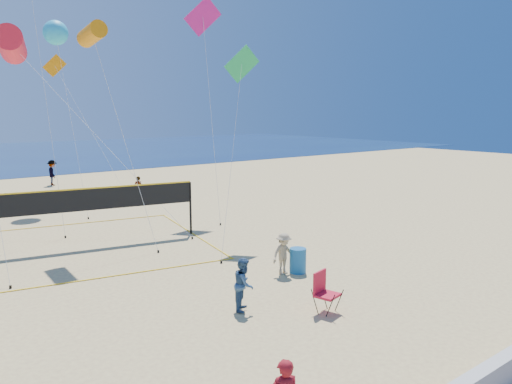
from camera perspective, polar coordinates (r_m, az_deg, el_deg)
bystander_a at (r=14.18m, az=-1.38°, el=-10.47°), size 0.92×0.91×1.50m
bystander_b at (r=17.19m, az=3.18°, el=-7.05°), size 0.94×0.56×1.43m
far_person_2 at (r=31.94m, az=-13.27°, el=0.41°), size 0.63×0.66×1.51m
far_person_4 at (r=40.31m, az=-22.23°, el=2.05°), size 0.88×1.32×1.91m
camp_chair at (r=14.19m, az=7.74°, el=-10.96°), size 0.74×0.87×1.27m
trash_barrel at (r=17.43m, az=4.80°, el=-7.80°), size 0.59×0.59×0.86m
volleyball_net at (r=21.61m, az=-18.70°, el=-1.54°), size 10.62×10.50×2.43m
kite_2 at (r=21.88m, az=-18.22°, el=16.74°), size 1.53×3.83×9.03m
kite_4 at (r=21.95m, az=-1.74°, el=13.45°), size 4.12×3.36×8.35m
kite_5 at (r=27.98m, az=-6.02°, el=18.57°), size 2.54×3.98×11.51m
kite_7 at (r=32.24m, az=-21.93°, el=16.52°), size 1.73×6.22×10.67m
kite_9 at (r=34.77m, az=-21.51°, el=12.34°), size 2.68×6.97×9.11m
kite_10 at (r=27.93m, az=-26.18°, el=14.86°), size 5.86×10.37×9.53m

